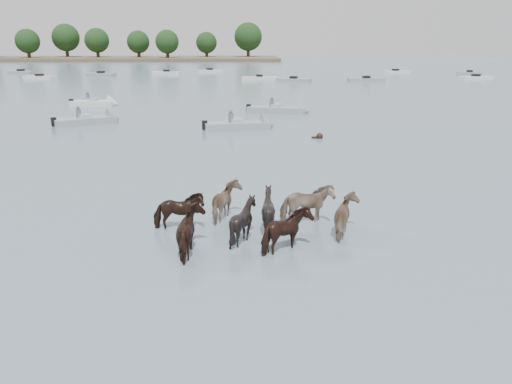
{
  "coord_description": "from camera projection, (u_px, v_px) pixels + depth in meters",
  "views": [
    {
      "loc": [
        -1.25,
        -13.56,
        5.89
      ],
      "look_at": [
        -0.81,
        2.47,
        1.1
      ],
      "focal_mm": 35.65,
      "sensor_mm": 36.0,
      "label": 1
    }
  ],
  "objects": [
    {
      "name": "motorboat_a",
      "position": [
        95.0,
        120.0,
        37.63
      ],
      "size": [
        4.93,
        3.76,
        1.92
      ],
      "rotation": [
        0.0,
        0.0,
        0.52
      ],
      "color": "gray",
      "rests_on": "ground"
    },
    {
      "name": "motorboat_f",
      "position": [
        100.0,
        103.0,
        47.71
      ],
      "size": [
        4.56,
        1.63,
        1.92
      ],
      "rotation": [
        0.0,
        0.0,
        -0.01
      ],
      "color": "silver",
      "rests_on": "ground"
    },
    {
      "name": "treeline",
      "position": [
        10.0,
        39.0,
        153.78
      ],
      "size": [
        147.61,
        19.73,
        11.38
      ],
      "color": "#382619",
      "rests_on": "ground"
    },
    {
      "name": "pony_herd",
      "position": [
        257.0,
        217.0,
        15.9
      ],
      "size": [
        6.94,
        4.64,
        1.49
      ],
      "color": "black",
      "rests_on": "ground"
    },
    {
      "name": "motorboat_b",
      "position": [
        247.0,
        125.0,
        35.35
      ],
      "size": [
        5.18,
        2.45,
        1.92
      ],
      "rotation": [
        0.0,
        0.0,
        0.18
      ],
      "color": "gray",
      "rests_on": "ground"
    },
    {
      "name": "distant_flotilla",
      "position": [
        251.0,
        76.0,
        84.95
      ],
      "size": [
        103.24,
        26.6,
        0.93
      ],
      "color": "gray",
      "rests_on": "ground"
    },
    {
      "name": "shoreline",
      "position": [
        19.0,
        59.0,
        156.4
      ],
      "size": [
        160.0,
        30.0,
        1.0
      ],
      "primitive_type": "cube",
      "color": "#4C4233",
      "rests_on": "ground"
    },
    {
      "name": "ground",
      "position": [
        286.0,
        252.0,
        14.71
      ],
      "size": [
        400.0,
        400.0,
        0.0
      ],
      "primitive_type": "plane",
      "color": "#4D5F6F",
      "rests_on": "ground"
    },
    {
      "name": "motorboat_c",
      "position": [
        285.0,
        110.0,
        43.12
      ],
      "size": [
        5.55,
        2.74,
        1.92
      ],
      "rotation": [
        0.0,
        0.0,
        -0.23
      ],
      "color": "gray",
      "rests_on": "ground"
    },
    {
      "name": "swimming_pony",
      "position": [
        319.0,
        137.0,
        31.87
      ],
      "size": [
        0.72,
        0.44,
        0.44
      ],
      "color": "black",
      "rests_on": "ground"
    }
  ]
}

